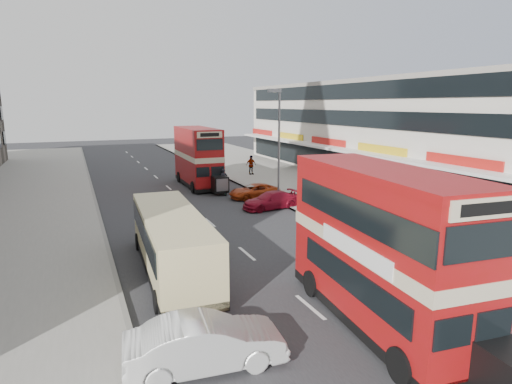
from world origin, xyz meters
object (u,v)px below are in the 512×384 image
car_left_front (205,343)px  coach (172,240)px  cyclist (224,186)px  car_right_b (254,191)px  car_right_c (202,166)px  bus_second (198,157)px  street_lamp (278,136)px  bus_main (382,247)px  pedestrian_near (333,195)px  pedestrian_far (251,165)px  car_right_a (271,200)px

car_left_front → coach: bearing=0.8°
coach → cyclist: (7.29, 14.50, -0.76)m
car_right_b → car_right_c: bearing=175.5°
cyclist → bus_second: bearing=107.6°
street_lamp → car_right_c: 15.25m
bus_second → car_right_b: (2.54, -6.46, -2.04)m
bus_main → bus_second: 25.57m
coach → pedestrian_near: bearing=31.1°
car_right_c → pedestrian_near: (3.74, -18.79, 0.32)m
car_right_b → pedestrian_far: (3.73, 9.62, 0.57)m
street_lamp → car_right_a: bearing=-125.5°
bus_second → car_right_c: size_ratio=2.13×
bus_second → car_right_b: size_ratio=2.28×
bus_second → pedestrian_far: bearing=-152.4°
bus_main → car_right_a: 16.05m
coach → car_left_front: size_ratio=2.13×
car_right_b → street_lamp: bearing=42.2°
street_lamp → bus_main: street_lamp is taller
bus_second → car_right_a: bus_second is taller
bus_main → car_left_front: 6.17m
car_left_front → street_lamp: bearing=-25.4°
street_lamp → coach: 15.33m
bus_main → cyclist: bearing=-90.0°
bus_main → pedestrian_far: 29.68m
car_left_front → car_right_a: (9.30, 15.65, -0.13)m
car_left_front → pedestrian_near: (13.08, 13.75, 0.31)m
pedestrian_near → pedestrian_far: bearing=-120.5°
car_left_front → car_right_b: car_left_front is taller
car_right_a → car_right_b: bearing=170.2°
bus_main → car_left_front: size_ratio=2.11×
coach → car_right_b: (8.90, 12.13, -0.89)m
coach → car_right_a: 12.23m
bus_second → cyclist: (0.93, -4.09, -1.91)m
pedestrian_far → street_lamp: bearing=-111.2°
bus_second → coach: bus_second is taller
coach → pedestrian_near: size_ratio=5.26×
bus_second → pedestrian_near: 13.45m
car_right_a → car_right_b: (0.25, 3.53, -0.05)m
bus_main → pedestrian_far: size_ratio=4.79×
car_right_c → pedestrian_far: bearing=39.1°
pedestrian_near → street_lamp: bearing=-92.4°
pedestrian_near → cyclist: size_ratio=0.87×
car_left_front → cyclist: 22.97m
car_left_front → pedestrian_far: 31.72m
street_lamp → bus_main: 18.66m
car_right_c → cyclist: (-1.41, -10.98, -0.04)m
pedestrian_far → cyclist: size_ratio=0.95×
car_right_b → coach: bearing=-41.6°
car_right_c → pedestrian_near: bearing=3.9°
car_right_a → bus_main: bearing=-18.3°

